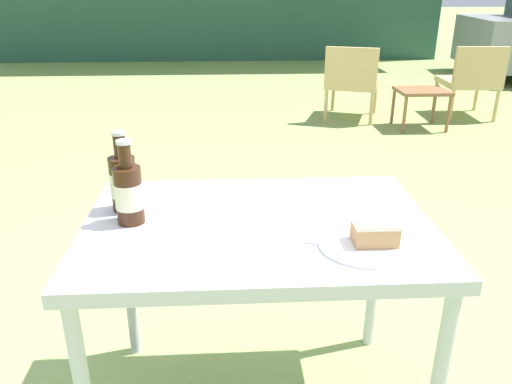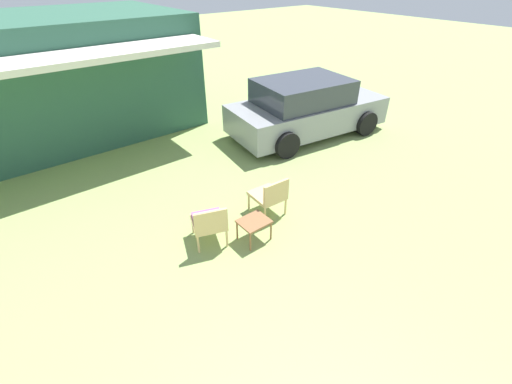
# 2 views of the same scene
# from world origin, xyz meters

# --- Properties ---
(cabin_building) EXTENTS (8.62, 5.36, 2.79)m
(cabin_building) POSITION_xyz_m (-0.53, 10.11, 1.41)
(cabin_building) COLOR #2D5B47
(cabin_building) RESTS_ON ground_plane
(parked_car) EXTENTS (4.24, 2.40, 1.43)m
(parked_car) POSITION_xyz_m (5.43, 5.90, 0.68)
(parked_car) COLOR gray
(parked_car) RESTS_ON ground_plane
(wicker_chair_cushioned) EXTENTS (0.67, 0.69, 0.75)m
(wicker_chair_cushioned) POSITION_xyz_m (1.19, 3.79, 0.41)
(wicker_chair_cushioned) COLOR tan
(wicker_chair_cushioned) RESTS_ON ground_plane
(wicker_chair_plain) EXTENTS (0.54, 0.58, 0.75)m
(wicker_chair_plain) POSITION_xyz_m (2.41, 3.76, 0.41)
(wicker_chair_plain) COLOR tan
(wicker_chair_plain) RESTS_ON ground_plane
(garden_side_table) EXTENTS (0.47, 0.40, 0.38)m
(garden_side_table) POSITION_xyz_m (1.78, 3.40, 0.33)
(garden_side_table) COLOR brown
(garden_side_table) RESTS_ON ground_plane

